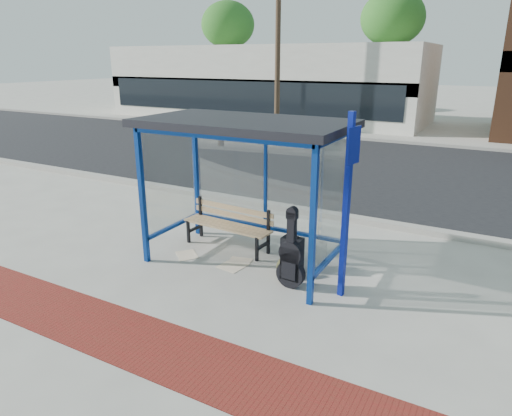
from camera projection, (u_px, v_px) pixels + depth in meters
The scene contains 19 objects.
ground at pixel (245, 262), 7.78m from camera, with size 120.00×120.00×0.00m, color #B2ADA0.
brick_paver_strip at pixel (139, 341), 5.61m from camera, with size 60.00×1.00×0.01m, color maroon.
curb_near at pixel (310, 212), 10.18m from camera, with size 60.00×0.25×0.12m, color gray.
street_asphalt at pixel (371, 168), 14.45m from camera, with size 60.00×10.00×0.00m, color black.
curb_far at pixel (405, 142), 18.68m from camera, with size 60.00×0.25×0.12m, color gray.
far_sidewalk at pixel (413, 137), 20.28m from camera, with size 60.00×4.00×0.01m, color #B2ADA0.
bus_shelter at pixel (246, 141), 7.19m from camera, with size 3.30×1.80×2.42m.
storefront_white at pixel (266, 83), 26.25m from camera, with size 18.00×6.04×4.00m.
tree_left at pixel (228, 25), 30.80m from camera, with size 3.60×3.60×7.03m.
tree_mid at pixel (393, 19), 25.78m from camera, with size 3.60×3.60×7.03m.
utility_pole_west at pixel (278, 40), 20.40m from camera, with size 1.60×0.24×8.00m.
bench at pixel (229, 223), 8.29m from camera, with size 1.75×0.54×0.82m.
guitar_bag at pixel (291, 260), 6.81m from camera, with size 0.45×0.15×1.21m.
suitcase at pixel (292, 253), 7.46m from camera, with size 0.35×0.24×0.59m.
backpack at pixel (284, 268), 7.24m from camera, with size 0.31×0.30×0.32m.
sign_post at pixel (347, 198), 6.24m from camera, with size 0.14×0.33×2.66m.
newspaper_a at pixel (187, 255), 8.06m from camera, with size 0.42×0.34×0.01m, color white.
newspaper_b at pixel (240, 261), 7.82m from camera, with size 0.39×0.31×0.01m, color white.
newspaper_c at pixel (231, 267), 7.60m from camera, with size 0.40×0.32×0.01m, color white.
Camera 1 is at (3.58, -6.14, 3.31)m, focal length 32.00 mm.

